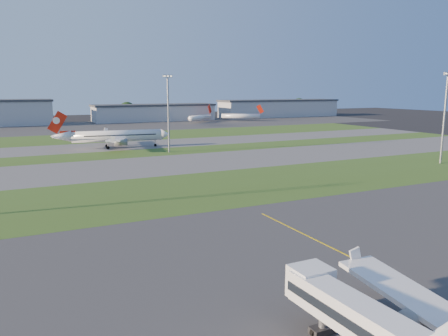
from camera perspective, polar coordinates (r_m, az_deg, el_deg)
ground at (r=50.50m, az=18.15°, el=-15.05°), size 700.00×700.00×0.00m
apron_near at (r=50.50m, az=18.15°, el=-15.05°), size 300.00×70.00×0.01m
grass_strip_a at (r=92.77m, az=-4.70°, el=-2.95°), size 300.00×34.00×0.01m
taxiway_a at (r=123.51m, az=-10.29°, el=0.23°), size 300.00×32.00×0.01m
grass_strip_b at (r=147.45m, az=-12.94°, el=1.75°), size 300.00×18.00×0.01m
taxiway_b at (r=168.77m, az=-14.65°, el=2.73°), size 300.00×26.00×0.01m
grass_strip_c at (r=201.03m, az=-16.54°, el=3.80°), size 300.00×40.00×0.01m
apron_far at (r=260.15m, az=-18.77°, el=5.06°), size 400.00×80.00×0.01m
yellow_line at (r=53.87m, az=22.09°, el=-13.66°), size 0.25×60.00×0.02m
airliner_taxiing at (r=163.53m, az=-13.89°, el=4.05°), size 39.33×33.19×12.30m
mini_jet_near at (r=283.83m, az=-3.09°, el=6.64°), size 23.56×19.04×9.48m
mini_jet_far at (r=296.34m, az=2.24°, el=6.80°), size 26.02×15.11×9.48m
light_mast_centre at (r=148.23m, az=-7.29°, el=7.73°), size 3.20×0.70×25.80m
light_mast_east at (r=139.18m, az=26.88°, el=6.55°), size 3.20×0.70×25.80m
hangar_east at (r=300.70m, az=-9.08°, el=7.18°), size 81.60×23.00×11.20m
hangar_far_east at (r=343.38m, az=7.22°, el=7.76°), size 96.90×23.00×13.20m
tree_mid_west at (r=298.89m, az=-23.69°, el=6.47°), size 9.90×9.90×10.80m
tree_mid_east at (r=310.19m, az=-12.53°, el=7.37°), size 11.55×11.55×12.60m
tree_east at (r=334.00m, az=0.27°, el=7.69°), size 10.45×10.45×11.40m
tree_far_east at (r=373.49m, az=9.77°, el=8.02°), size 12.65×12.65×13.80m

